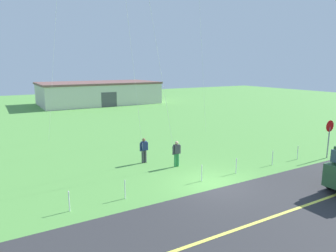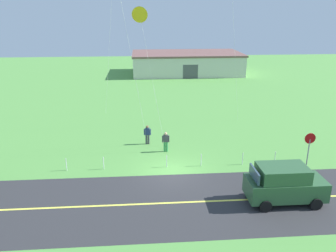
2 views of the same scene
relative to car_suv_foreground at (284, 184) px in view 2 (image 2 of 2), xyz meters
The scene contains 15 objects.
ground_plane 7.52m from the car_suv_foreground, 144.29° to the left, with size 120.00×120.00×0.10m, color #549342.
asphalt_road 6.14m from the car_suv_foreground, behind, with size 120.00×7.00×0.00m, color #2D2D30.
road_centre_stripe 6.14m from the car_suv_foreground, behind, with size 120.00×0.16×0.00m, color #E5E04C.
car_suv_foreground is the anchor object (origin of this frame).
stop_sign 5.50m from the car_suv_foreground, 50.88° to the left, with size 0.76×0.08×2.56m.
person_adult_near 9.96m from the car_suv_foreground, 128.56° to the left, with size 0.58×0.22×1.60m.
person_adult_companion 12.14m from the car_suv_foreground, 128.69° to the left, with size 0.58×0.22×1.60m.
kite_red_low 14.44m from the car_suv_foreground, 134.68° to the left, with size 2.32×0.52×10.74m.
warehouse_distant 41.54m from the car_suv_foreground, 90.33° to the left, with size 18.36×10.20×3.50m.
fence_post_0 14.18m from the car_suv_foreground, 159.19° to the left, with size 0.05×0.05×0.90m, color silver.
fence_post_1 11.86m from the car_suv_foreground, 154.85° to the left, with size 0.05×0.05×0.90m, color silver.
fence_post_2 8.12m from the car_suv_foreground, 141.53° to the left, with size 0.05×0.05×0.90m, color silver.
fence_post_3 6.40m from the car_suv_foreground, 127.72° to the left, with size 0.05×0.05×0.90m, color silver.
fence_post_4 5.16m from the car_suv_foreground, 100.22° to the left, with size 0.05×0.05×0.90m, color silver.
fence_post_5 5.29m from the car_suv_foreground, 73.80° to the left, with size 0.05×0.05×0.90m, color silver.
Camera 2 is at (-1.90, -20.97, 10.58)m, focal length 36.44 mm.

